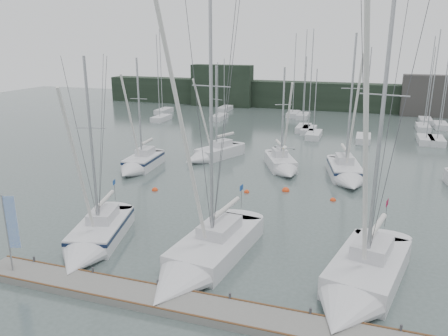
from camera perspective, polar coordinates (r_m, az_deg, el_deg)
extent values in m
plane|color=#475653|center=(26.86, -0.71, -12.13)|extent=(160.00, 160.00, 0.00)
cube|color=slate|center=(22.78, -5.02, -17.39)|extent=(24.00, 2.00, 0.40)
cube|color=black|center=(85.25, 13.19, 9.12)|extent=(90.00, 4.00, 5.00)
cube|color=black|center=(87.27, -0.27, 10.70)|extent=(12.00, 3.00, 8.00)
cube|color=#3C3937|center=(83.43, 25.60, 8.49)|extent=(10.00, 3.00, 7.00)
cube|color=silver|center=(76.46, 24.82, 5.58)|extent=(1.80, 4.50, 0.90)
cylinder|color=#989A9F|center=(75.22, 25.41, 9.94)|extent=(0.12, 0.12, 10.95)
cube|color=silver|center=(61.91, 24.81, 3.32)|extent=(1.80, 4.50, 0.90)
cylinder|color=#989A9F|center=(60.38, 25.67, 9.72)|extent=(0.12, 0.12, 13.18)
cube|color=silver|center=(73.28, 26.42, 4.97)|extent=(1.80, 4.50, 0.90)
cylinder|color=#989A9F|center=(72.08, 26.99, 8.89)|extent=(0.12, 0.12, 9.38)
cube|color=silver|center=(79.91, -7.87, 7.37)|extent=(1.80, 4.50, 0.90)
cylinder|color=#989A9F|center=(78.65, -8.24, 12.55)|extent=(0.12, 0.12, 13.67)
cube|color=silver|center=(59.81, 17.73, 3.65)|extent=(1.80, 4.50, 0.90)
cylinder|color=#989A9F|center=(58.35, 18.23, 9.30)|extent=(0.12, 0.12, 11.11)
cube|color=silver|center=(72.70, -0.67, 6.61)|extent=(1.80, 4.50, 0.90)
cylinder|color=#989A9F|center=(71.57, -0.82, 10.25)|extent=(0.12, 0.12, 8.48)
cube|color=silver|center=(76.65, 9.01, 6.93)|extent=(1.80, 4.50, 0.90)
cylinder|color=#989A9F|center=(75.33, 9.19, 12.07)|extent=(0.12, 0.12, 12.95)
cube|color=silver|center=(60.41, 11.64, 4.22)|extent=(1.80, 4.50, 0.90)
cylinder|color=#989A9F|center=(59.13, 11.84, 8.52)|extent=(0.12, 0.12, 8.37)
cube|color=silver|center=(64.65, 10.33, 5.09)|extent=(1.80, 4.50, 0.90)
cylinder|color=#989A9F|center=(63.33, 10.52, 9.73)|extent=(0.12, 0.12, 9.74)
cube|color=silver|center=(63.37, 11.00, 4.83)|extent=(1.80, 4.50, 0.90)
cylinder|color=#989A9F|center=(61.86, 11.30, 11.21)|extent=(0.12, 0.12, 13.34)
cube|color=silver|center=(75.08, 10.29, 6.67)|extent=(1.80, 4.50, 0.90)
cylinder|color=#989A9F|center=(73.72, 10.52, 12.12)|extent=(0.12, 0.12, 13.49)
cube|color=silver|center=(70.49, 24.55, 4.80)|extent=(1.80, 4.50, 0.90)
cylinder|color=#989A9F|center=(69.12, 25.25, 10.14)|extent=(0.12, 0.12, 12.46)
cube|color=silver|center=(61.99, 25.98, 3.19)|extent=(1.80, 4.50, 0.90)
cylinder|color=#989A9F|center=(60.44, 26.92, 9.84)|extent=(0.12, 0.12, 13.75)
cube|color=silver|center=(72.48, -8.21, 6.42)|extent=(1.80, 4.50, 0.90)
cylinder|color=#989A9F|center=(71.17, -8.61, 11.74)|extent=(0.12, 0.12, 12.70)
cube|color=silver|center=(81.75, 0.14, 7.72)|extent=(1.80, 4.50, 0.90)
cylinder|color=#989A9F|center=(80.68, 0.03, 11.03)|extent=(0.12, 0.12, 8.66)
cube|color=silver|center=(30.71, -15.67, -8.04)|extent=(4.18, 6.52, 1.44)
cone|color=silver|center=(27.14, -18.72, -11.73)|extent=(3.34, 3.19, 2.79)
cube|color=silver|center=(30.72, -15.53, -5.88)|extent=(2.08, 2.71, 0.67)
cylinder|color=#989A9F|center=(28.39, -16.91, 2.90)|extent=(0.17, 0.17, 10.77)
cylinder|color=silver|center=(31.04, -15.22, -3.90)|extent=(0.98, 2.92, 0.27)
cube|color=#0E1934|center=(30.52, -15.74, -7.22)|extent=(4.21, 6.54, 0.24)
cube|color=#1A4591|center=(32.65, -14.16, -1.82)|extent=(0.15, 0.51, 0.35)
cube|color=silver|center=(27.56, -1.03, -10.25)|extent=(4.20, 7.81, 1.56)
cone|color=silver|center=(23.52, -7.00, -15.49)|extent=(3.68, 3.58, 3.32)
cube|color=silver|center=(27.49, -0.56, -7.68)|extent=(2.17, 3.18, 0.73)
cylinder|color=#989A9F|center=(24.46, -1.69, 7.09)|extent=(0.19, 0.19, 15.26)
cylinder|color=silver|center=(27.93, 0.31, -5.19)|extent=(0.73, 3.66, 0.29)
cube|color=#1A4591|center=(29.83, 2.29, -2.59)|extent=(0.09, 0.56, 0.37)
cube|color=silver|center=(26.15, 18.27, -12.65)|extent=(4.80, 7.42, 1.67)
cone|color=silver|center=(22.06, 15.09, -18.27)|extent=(3.92, 3.61, 3.35)
cube|color=silver|center=(26.08, 18.81, -9.74)|extent=(2.41, 3.08, 0.78)
cylinder|color=#989A9F|center=(22.92, 19.84, 5.27)|extent=(0.20, 0.20, 14.91)
cylinder|color=silver|center=(26.40, 19.42, -7.08)|extent=(1.06, 3.33, 0.31)
cube|color=maroon|center=(28.27, 20.55, -4.28)|extent=(0.16, 0.59, 0.40)
cube|color=silver|center=(46.21, -10.44, 0.66)|extent=(2.89, 5.30, 1.54)
cone|color=silver|center=(43.05, -12.48, -0.64)|extent=(2.70, 2.36, 2.57)
cube|color=silver|center=(46.37, -10.24, 2.18)|extent=(1.54, 2.14, 0.72)
cylinder|color=#989A9F|center=(44.68, -11.02, 7.61)|extent=(0.18, 0.18, 9.90)
cylinder|color=silver|center=(46.61, -10.04, 3.43)|extent=(0.45, 2.53, 0.29)
cube|color=#0E1934|center=(46.07, -10.47, 1.28)|extent=(2.91, 5.32, 0.26)
cube|color=silver|center=(49.36, -0.67, 1.94)|extent=(4.48, 6.00, 1.48)
cone|color=silver|center=(46.69, -3.95, 1.04)|extent=(3.21, 3.14, 2.46)
cube|color=silver|center=(49.45, -0.29, 3.26)|extent=(2.13, 2.55, 0.69)
cylinder|color=#989A9F|center=(48.03, -1.02, 7.89)|extent=(0.18, 0.18, 8.96)
cylinder|color=silver|center=(49.69, 0.18, 4.38)|extent=(1.34, 2.55, 0.28)
cube|color=silver|center=(45.55, 7.36, 0.55)|extent=(4.19, 5.50, 1.50)
cone|color=silver|center=(42.25, 8.40, -0.76)|extent=(3.05, 2.91, 2.40)
cube|color=silver|center=(45.73, 7.28, 2.05)|extent=(2.01, 2.34, 0.70)
cylinder|color=#989A9F|center=(44.06, 7.72, 7.04)|extent=(0.18, 0.18, 9.06)
cylinder|color=silver|center=(45.98, 7.18, 3.28)|extent=(1.23, 2.33, 0.28)
cube|color=silver|center=(43.94, 15.45, -0.48)|extent=(3.90, 6.03, 1.59)
cone|color=silver|center=(40.21, 16.33, -2.13)|extent=(3.21, 2.92, 2.76)
cube|color=silver|center=(44.13, 15.45, 1.17)|extent=(1.96, 2.50, 0.74)
cylinder|color=#989A9F|center=(42.13, 16.25, 8.31)|extent=(0.19, 0.19, 12.12)
cylinder|color=silver|center=(44.46, 15.43, 2.56)|extent=(0.88, 2.72, 0.30)
cube|color=#0E1934|center=(43.80, 15.50, 0.19)|extent=(3.92, 6.05, 0.27)
sphere|color=red|center=(38.21, 2.97, -3.20)|extent=(0.48, 0.48, 0.48)
sphere|color=red|center=(37.40, 14.04, -4.14)|extent=(0.50, 0.50, 0.50)
sphere|color=red|center=(39.14, -9.02, -2.90)|extent=(0.54, 0.54, 0.54)
cylinder|color=#989A9F|center=(26.87, -26.46, -7.65)|extent=(0.09, 0.09, 4.54)
cube|color=blue|center=(26.48, -25.95, -6.41)|extent=(0.58, 0.23, 3.03)
ellipsoid|color=white|center=(24.79, 7.92, 2.65)|extent=(0.31, 0.52, 0.22)
cube|color=gray|center=(24.88, 7.24, 2.78)|extent=(0.51, 0.23, 0.12)
cube|color=gray|center=(24.69, 8.61, 2.62)|extent=(0.51, 0.23, 0.12)
sphere|color=red|center=(38.89, 8.06, -2.98)|extent=(0.68, 0.68, 0.68)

